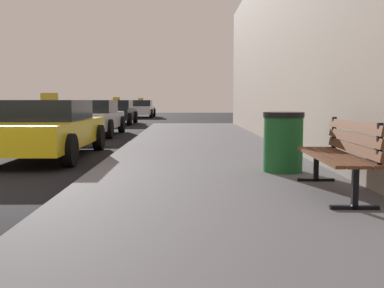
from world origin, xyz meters
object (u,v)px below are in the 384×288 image
(bench, at_px, (341,151))
(car_silver, at_px, (91,117))
(car_white, at_px, (141,109))
(car_black, at_px, (116,112))
(trash_bin, at_px, (283,142))
(car_yellow, at_px, (48,128))

(bench, bearing_deg, car_silver, 117.99)
(car_white, bearing_deg, car_black, 87.76)
(trash_bin, bearing_deg, car_silver, 117.70)
(car_silver, bearing_deg, bench, 115.44)
(bench, xyz_separation_m, car_black, (-5.55, 18.80, -0.02))
(bench, distance_m, car_yellow, 6.84)
(trash_bin, bearing_deg, bench, -78.77)
(trash_bin, relative_size, car_white, 0.20)
(trash_bin, relative_size, car_black, 0.22)
(car_yellow, xyz_separation_m, car_white, (-0.25, 23.52, 0.00))
(car_yellow, bearing_deg, trash_bin, 146.21)
(car_silver, relative_size, car_white, 1.00)
(car_silver, bearing_deg, car_black, -87.94)
(bench, distance_m, car_white, 28.74)
(bench, bearing_deg, car_yellow, 138.60)
(car_silver, relative_size, car_black, 1.08)
(car_black, bearing_deg, car_yellow, 92.54)
(car_yellow, distance_m, car_silver, 6.34)
(trash_bin, distance_m, car_black, 17.90)
(car_silver, height_order, car_white, car_white)
(bench, height_order, car_yellow, car_yellow)
(car_silver, distance_m, car_black, 7.73)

